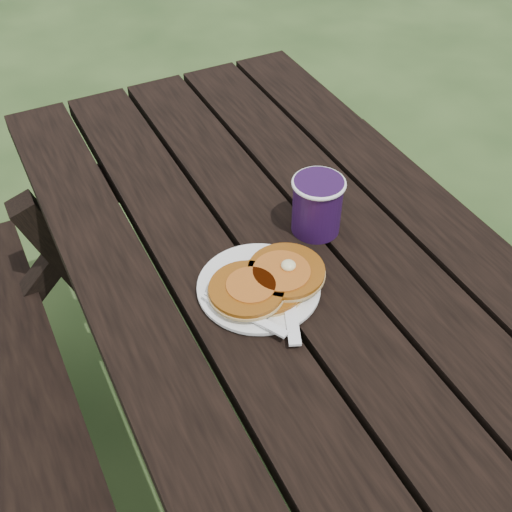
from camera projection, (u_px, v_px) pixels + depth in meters
name	position (u px, v px, depth m)	size (l,w,h in m)	color
picnic_table	(326.00, 442.00, 1.32)	(1.36, 1.80, 0.75)	black
plate	(259.00, 288.00, 1.10)	(0.21, 0.21, 0.01)	white
pancake_stack	(268.00, 281.00, 1.08)	(0.21, 0.14, 0.04)	#914D10
knife	(289.00, 303.00, 1.07)	(0.02, 0.18, 0.01)	white
fork	(258.00, 320.00, 1.03)	(0.03, 0.16, 0.01)	white
coffee_cup	(317.00, 203.00, 1.18)	(0.10, 0.10, 0.11)	#250D37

